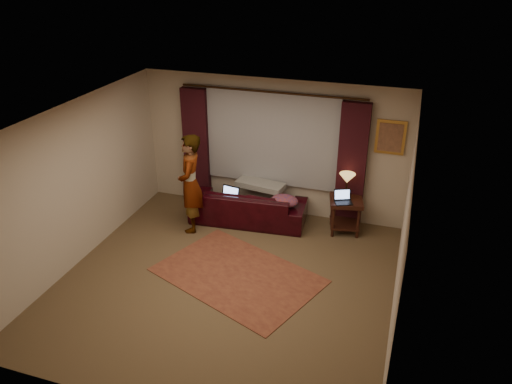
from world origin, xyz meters
TOP-DOWN VIEW (x-y plane):
  - floor at (0.00, 0.00)m, footprint 5.00×5.00m
  - ceiling at (0.00, 0.00)m, footprint 5.00×5.00m
  - wall_back at (0.00, 2.50)m, footprint 5.00×0.02m
  - wall_front at (0.00, -2.50)m, footprint 5.00×0.02m
  - wall_left at (-2.50, 0.00)m, footprint 0.02×5.00m
  - wall_right at (2.50, 0.00)m, footprint 0.02×5.00m
  - sheer_curtain at (0.00, 2.44)m, footprint 2.50×0.05m
  - drape_left at (-1.50, 2.39)m, footprint 0.50×0.14m
  - drape_right at (1.50, 2.39)m, footprint 0.50×0.14m
  - curtain_rod at (0.00, 2.39)m, footprint 0.04×0.04m
  - picture_frame at (2.10, 2.47)m, footprint 0.50×0.04m
  - sofa at (-0.28, 1.93)m, footprint 2.21×1.11m
  - throw_blanket at (-0.14, 2.21)m, footprint 0.96×0.50m
  - clothing_pile at (0.42, 1.89)m, footprint 0.56×0.47m
  - laptop_sofa at (-0.63, 1.76)m, footprint 0.41×0.43m
  - area_rug at (0.12, 0.20)m, footprint 2.89×2.44m
  - end_table at (1.49, 2.10)m, footprint 0.67×0.67m
  - tiffany_lamp at (1.47, 2.17)m, footprint 0.29×0.29m
  - laptop_table at (1.47, 1.93)m, footprint 0.40×0.41m
  - person at (-1.16, 1.34)m, footprint 0.66×0.66m

SIDE VIEW (x-z plane):
  - floor at x=0.00m, z-range -0.01..0.00m
  - area_rug at x=0.12m, z-range 0.00..0.01m
  - end_table at x=1.49m, z-range 0.00..0.65m
  - sofa at x=-0.28m, z-range 0.00..0.86m
  - clothing_pile at x=0.42m, z-range 0.43..0.64m
  - laptop_sofa at x=-0.63m, z-range 0.43..0.68m
  - laptop_table at x=1.47m, z-range 0.65..0.87m
  - throw_blanket at x=-0.14m, z-range 0.82..0.93m
  - tiffany_lamp at x=1.47m, z-range 0.65..1.11m
  - person at x=-1.16m, z-range 0.00..1.82m
  - drape_left at x=-1.50m, z-range 0.03..2.33m
  - drape_right at x=1.50m, z-range 0.03..2.33m
  - wall_back at x=0.00m, z-range 0.00..2.60m
  - wall_front at x=0.00m, z-range 0.00..2.60m
  - wall_left at x=-2.50m, z-range 0.00..2.60m
  - wall_right at x=2.50m, z-range 0.00..2.60m
  - sheer_curtain at x=0.00m, z-range 0.60..2.40m
  - picture_frame at x=2.10m, z-range 1.45..2.05m
  - curtain_rod at x=0.00m, z-range 0.68..4.08m
  - ceiling at x=0.00m, z-range 2.59..2.61m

